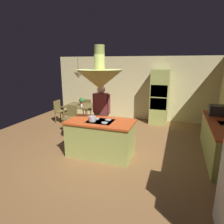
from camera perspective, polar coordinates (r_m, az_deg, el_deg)
The scene contains 16 objects.
ground at distance 5.38m, azimuth -2.44°, elevation -11.31°, with size 8.16×8.16×0.00m, color olive.
wall_back at distance 8.22m, azimuth 6.30°, elevation 6.93°, with size 6.80×0.10×2.55m, color beige.
kitchen_island at distance 5.02m, azimuth -3.33°, elevation -7.54°, with size 1.67×0.89×0.93m.
counter_run_right at distance 5.54m, azimuth 28.94°, elevation -7.21°, with size 0.73×2.50×0.91m.
oven_tower at distance 7.69m, azimuth 13.60°, elevation 4.25°, with size 0.66×0.62×2.06m.
dining_table at distance 7.48m, azimuth -9.36°, elevation 1.28°, with size 1.03×0.92×0.76m.
person_at_island at distance 5.59m, azimuth -3.08°, elevation 0.34°, with size 0.53×0.23×1.70m.
range_hood at distance 4.68m, azimuth -3.60°, elevation 9.79°, with size 1.10×1.10×1.00m.
pendant_light_over_table at distance 7.31m, azimuth -9.74°, elevation 10.51°, with size 0.32×0.32×0.82m.
chair_facing_island at distance 6.95m, azimuth -11.93°, elevation -1.18°, with size 0.40×0.40×0.87m.
chair_by_back_wall at distance 8.10m, azimuth -7.06°, elevation 1.25°, with size 0.40×0.40×0.87m.
chair_at_corner at distance 7.97m, azimuth -15.00°, elevation 0.64°, with size 0.40×0.40×0.87m.
potted_plant_on_table at distance 7.31m, azimuth -8.79°, elevation 3.16°, with size 0.20×0.20×0.30m.
cup_on_table at distance 7.16m, azimuth -8.86°, elevation 1.91°, with size 0.07×0.07×0.09m, color white.
microwave_on_counter at distance 6.08m, azimuth 28.46°, elevation 0.41°, with size 0.46×0.36×0.28m, color #232326.
cooking_pot_on_cooktop at distance 4.80m, azimuth -5.78°, elevation -1.96°, with size 0.18×0.18×0.12m, color #B2B2B7.
Camera 1 is at (1.78, -4.51, 2.33)m, focal length 31.42 mm.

